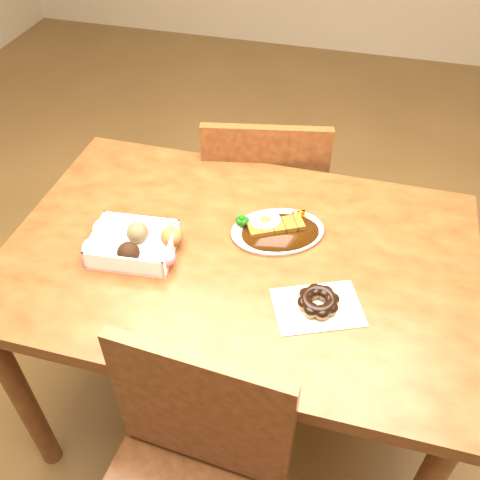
% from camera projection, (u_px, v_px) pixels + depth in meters
% --- Properties ---
extents(ground, '(6.00, 6.00, 0.00)m').
position_uv_depth(ground, '(239.00, 403.00, 1.89)').
color(ground, brown).
rests_on(ground, ground).
extents(table, '(1.20, 0.80, 0.75)m').
position_uv_depth(table, '(239.00, 278.00, 1.44)').
color(table, '#43220D').
rests_on(table, ground).
extents(chair_far, '(0.49, 0.49, 0.87)m').
position_uv_depth(chair_far, '(264.00, 203.00, 1.94)').
color(chair_far, '#43220D').
rests_on(chair_far, ground).
extents(katsu_curry_plate, '(0.29, 0.26, 0.05)m').
position_uv_depth(katsu_curry_plate, '(276.00, 229.00, 1.42)').
color(katsu_curry_plate, white).
rests_on(katsu_curry_plate, table).
extents(donut_box, '(0.25, 0.18, 0.06)m').
position_uv_depth(donut_box, '(133.00, 243.00, 1.35)').
color(donut_box, white).
rests_on(donut_box, table).
extents(pon_de_ring, '(0.24, 0.21, 0.04)m').
position_uv_depth(pon_de_ring, '(318.00, 302.00, 1.22)').
color(pon_de_ring, silver).
rests_on(pon_de_ring, table).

